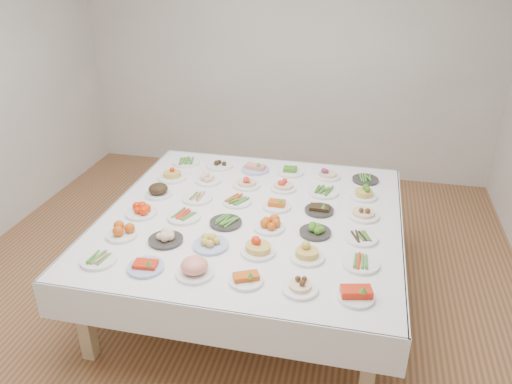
% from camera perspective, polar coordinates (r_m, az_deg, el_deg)
% --- Properties ---
extents(room_envelope, '(5.02, 5.02, 2.81)m').
position_cam_1_polar(room_envelope, '(3.65, -3.20, 13.51)').
color(room_envelope, '#98623F').
rests_on(room_envelope, ground).
extents(display_table, '(2.30, 2.30, 0.75)m').
position_cam_1_polar(display_table, '(3.93, -0.48, -3.48)').
color(display_table, white).
rests_on(display_table, ground).
extents(dish_0, '(0.24, 0.24, 0.05)m').
position_cam_1_polar(dish_0, '(3.51, -17.54, -7.32)').
color(dish_0, white).
rests_on(dish_0, display_table).
extents(dish_1, '(0.24, 0.24, 0.10)m').
position_cam_1_polar(dish_1, '(3.34, -12.52, -7.97)').
color(dish_1, '#4C66B2').
rests_on(dish_1, display_table).
extents(dish_2, '(0.24, 0.24, 0.13)m').
position_cam_1_polar(dish_2, '(3.23, -7.05, -8.45)').
color(dish_2, white).
rests_on(dish_2, display_table).
extents(dish_3, '(0.22, 0.22, 0.09)m').
position_cam_1_polar(dish_3, '(3.16, -1.14, -9.69)').
color(dish_3, white).
rests_on(dish_3, display_table).
extents(dish_4, '(0.22, 0.22, 0.12)m').
position_cam_1_polar(dish_4, '(3.09, 5.07, -10.33)').
color(dish_4, white).
rests_on(dish_4, display_table).
extents(dish_5, '(0.23, 0.23, 0.11)m').
position_cam_1_polar(dish_5, '(3.08, 11.39, -11.14)').
color(dish_5, white).
rests_on(dish_5, display_table).
extents(dish_6, '(0.23, 0.23, 0.11)m').
position_cam_1_polar(dish_6, '(3.73, -15.13, -4.24)').
color(dish_6, white).
rests_on(dish_6, display_table).
extents(dish_7, '(0.24, 0.24, 0.11)m').
position_cam_1_polar(dish_7, '(3.60, -10.32, -4.95)').
color(dish_7, '#2C2A27').
rests_on(dish_7, display_table).
extents(dish_8, '(0.25, 0.25, 0.10)m').
position_cam_1_polar(dish_8, '(3.50, -5.22, -5.66)').
color(dish_8, '#4C66B2').
rests_on(dish_8, display_table).
extents(dish_9, '(0.24, 0.24, 0.14)m').
position_cam_1_polar(dish_9, '(3.41, 0.24, -6.05)').
color(dish_9, white).
rests_on(dish_9, display_table).
extents(dish_10, '(0.24, 0.23, 0.15)m').
position_cam_1_polar(dish_10, '(3.37, 5.88, -6.54)').
color(dish_10, white).
rests_on(dish_10, display_table).
extents(dish_11, '(0.25, 0.25, 0.06)m').
position_cam_1_polar(dish_11, '(3.38, 11.85, -7.81)').
color(dish_11, white).
rests_on(dish_11, display_table).
extents(dish_12, '(0.24, 0.24, 0.11)m').
position_cam_1_polar(dish_12, '(3.99, -13.00, -1.90)').
color(dish_12, white).
rests_on(dish_12, display_table).
extents(dish_13, '(0.26, 0.26, 0.06)m').
position_cam_1_polar(dish_13, '(3.89, -8.24, -2.68)').
color(dish_13, white).
rests_on(dish_13, display_table).
extents(dish_14, '(0.24, 0.24, 0.05)m').
position_cam_1_polar(dish_14, '(3.77, -3.48, -3.40)').
color(dish_14, '#2C2A27').
rests_on(dish_14, display_table).
extents(dish_15, '(0.23, 0.23, 0.11)m').
position_cam_1_polar(dish_15, '(3.69, 1.52, -3.60)').
color(dish_15, white).
rests_on(dish_15, display_table).
extents(dish_16, '(0.23, 0.23, 0.09)m').
position_cam_1_polar(dish_16, '(3.66, 6.80, -4.30)').
color(dish_16, '#2C2A27').
rests_on(dish_16, display_table).
extents(dish_17, '(0.23, 0.23, 0.05)m').
position_cam_1_polar(dish_17, '(3.66, 11.93, -5.09)').
color(dish_17, white).
rests_on(dish_17, display_table).
extents(dish_18, '(0.22, 0.22, 0.12)m').
position_cam_1_polar(dish_18, '(4.26, -11.11, 0.25)').
color(dish_18, white).
rests_on(dish_18, display_table).
extents(dish_19, '(0.25, 0.25, 0.06)m').
position_cam_1_polar(dish_19, '(4.15, -6.72, -0.56)').
color(dish_19, white).
rests_on(dish_19, display_table).
extents(dish_20, '(0.24, 0.23, 0.05)m').
position_cam_1_polar(dish_20, '(4.07, -2.20, -0.97)').
color(dish_20, white).
rests_on(dish_20, display_table).
extents(dish_21, '(0.22, 0.22, 0.10)m').
position_cam_1_polar(dish_21, '(3.99, 2.39, -1.30)').
color(dish_21, white).
rests_on(dish_21, display_table).
extents(dish_22, '(0.23, 0.23, 0.10)m').
position_cam_1_polar(dish_22, '(3.96, 7.26, -1.77)').
color(dish_22, '#2C2A27').
rests_on(dish_22, display_table).
extents(dish_23, '(0.24, 0.24, 0.13)m').
position_cam_1_polar(dish_23, '(3.94, 12.22, -2.00)').
color(dish_23, white).
rests_on(dish_23, display_table).
extents(dish_24, '(0.25, 0.25, 0.13)m').
position_cam_1_polar(dish_24, '(4.54, -9.57, 2.17)').
color(dish_24, white).
rests_on(dish_24, display_table).
extents(dish_25, '(0.22, 0.22, 0.09)m').
position_cam_1_polar(dish_25, '(4.44, -5.50, 1.54)').
color(dish_25, white).
rests_on(dish_25, display_table).
extents(dish_26, '(0.24, 0.24, 0.13)m').
position_cam_1_polar(dish_26, '(4.34, -1.07, 1.39)').
color(dish_26, white).
rests_on(dish_26, display_table).
extents(dish_27, '(0.22, 0.22, 0.12)m').
position_cam_1_polar(dish_27, '(4.29, 3.17, 0.98)').
color(dish_27, white).
rests_on(dish_27, display_table).
extents(dish_28, '(0.26, 0.26, 0.06)m').
position_cam_1_polar(dish_28, '(4.26, 7.67, 0.14)').
color(dish_28, white).
rests_on(dish_28, display_table).
extents(dish_29, '(0.22, 0.22, 0.13)m').
position_cam_1_polar(dish_29, '(4.23, 12.25, 0.09)').
color(dish_29, white).
rests_on(dish_29, display_table).
extents(dish_30, '(0.25, 0.25, 0.06)m').
position_cam_1_polar(dish_30, '(4.85, -7.97, 3.49)').
color(dish_30, white).
rests_on(dish_30, display_table).
extents(dish_31, '(0.24, 0.24, 0.09)m').
position_cam_1_polar(dish_31, '(4.74, -4.18, 3.26)').
color(dish_31, white).
rests_on(dish_31, display_table).
extents(dish_32, '(0.25, 0.25, 0.11)m').
position_cam_1_polar(dish_32, '(4.64, -0.10, 3.00)').
color(dish_32, '#4C66B2').
rests_on(dish_32, display_table).
extents(dish_33, '(0.25, 0.25, 0.10)m').
position_cam_1_polar(dish_33, '(4.61, 3.93, 2.57)').
color(dish_33, white).
rests_on(dish_33, display_table).
extents(dish_34, '(0.23, 0.23, 0.12)m').
position_cam_1_polar(dish_34, '(4.55, 8.23, 2.32)').
color(dish_34, white).
rests_on(dish_34, display_table).
extents(dish_35, '(0.23, 0.23, 0.05)m').
position_cam_1_polar(dish_35, '(4.55, 12.39, 1.48)').
color(dish_35, '#2C2A27').
rests_on(dish_35, display_table).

